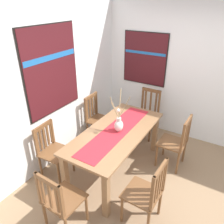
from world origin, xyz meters
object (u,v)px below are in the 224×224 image
(chair_5, at_px, (52,149))
(dining_table, at_px, (116,137))
(chair_4, at_px, (147,113))
(chair_3, at_px, (147,192))
(centerpiece_vase, at_px, (119,124))
(painting_on_back_wall, at_px, (52,70))
(chair_0, at_px, (97,117))
(chair_1, at_px, (61,200))
(painting_on_side_wall, at_px, (145,59))
(chair_2, at_px, (176,142))

(chair_5, bearing_deg, dining_table, -53.97)
(chair_4, bearing_deg, chair_3, -156.81)
(centerpiece_vase, relative_size, painting_on_back_wall, 0.48)
(dining_table, distance_m, chair_4, 1.30)
(chair_0, bearing_deg, chair_1, -157.74)
(chair_5, distance_m, painting_on_side_wall, 2.48)
(dining_table, relative_size, chair_0, 1.96)
(dining_table, distance_m, painting_on_back_wall, 1.42)
(painting_on_back_wall, bearing_deg, centerpiece_vase, -81.30)
(painting_on_back_wall, xyz_separation_m, painting_on_side_wall, (1.77, -0.77, -0.10))
(chair_2, xyz_separation_m, chair_4, (0.68, 0.80, 0.01))
(dining_table, bearing_deg, chair_4, 0.75)
(dining_table, xyz_separation_m, chair_3, (-0.63, -0.81, -0.15))
(chair_4, bearing_deg, chair_0, 131.28)
(chair_3, bearing_deg, painting_on_side_wall, 25.91)
(painting_on_back_wall, bearing_deg, chair_5, -150.06)
(chair_1, bearing_deg, chair_3, -53.68)
(chair_2, xyz_separation_m, chair_5, (-1.19, 1.59, -0.00))
(chair_1, distance_m, chair_3, 1.03)
(chair_1, distance_m, chair_5, 1.02)
(dining_table, relative_size, chair_4, 1.90)
(centerpiece_vase, height_order, chair_2, centerpiece_vase)
(chair_0, xyz_separation_m, chair_4, (0.68, -0.77, 0.00))
(chair_2, xyz_separation_m, painting_on_back_wall, (-0.76, 1.84, 1.11))
(centerpiece_vase, height_order, painting_on_side_wall, painting_on_side_wall)
(chair_1, height_order, painting_on_back_wall, painting_on_back_wall)
(centerpiece_vase, relative_size, chair_2, 0.69)
(dining_table, distance_m, chair_1, 1.26)
(centerpiece_vase, distance_m, chair_3, 1.08)
(centerpiece_vase, distance_m, chair_1, 1.33)
(centerpiece_vase, relative_size, chair_4, 0.67)
(chair_1, bearing_deg, chair_5, 49.91)
(chair_3, height_order, painting_on_side_wall, painting_on_side_wall)
(centerpiece_vase, relative_size, chair_1, 0.72)
(centerpiece_vase, distance_m, painting_on_side_wall, 1.75)
(dining_table, bearing_deg, painting_on_back_wall, 98.21)
(chair_5, xyz_separation_m, painting_on_side_wall, (2.21, -0.52, 1.01))
(chair_1, bearing_deg, painting_on_side_wall, 5.21)
(centerpiece_vase, xyz_separation_m, chair_5, (-0.60, 0.84, -0.41))
(chair_2, distance_m, chair_4, 1.05)
(dining_table, distance_m, chair_0, 1.01)
(chair_0, relative_size, painting_on_side_wall, 0.90)
(dining_table, relative_size, chair_2, 1.94)
(chair_2, bearing_deg, painting_on_side_wall, 46.45)
(chair_0, bearing_deg, centerpiece_vase, -126.08)
(chair_5, xyz_separation_m, painting_on_back_wall, (0.43, 0.25, 1.11))
(chair_1, distance_m, chair_4, 2.53)
(centerpiece_vase, relative_size, chair_0, 0.69)
(centerpiece_vase, bearing_deg, chair_2, -51.57)
(painting_on_back_wall, bearing_deg, chair_0, -19.42)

